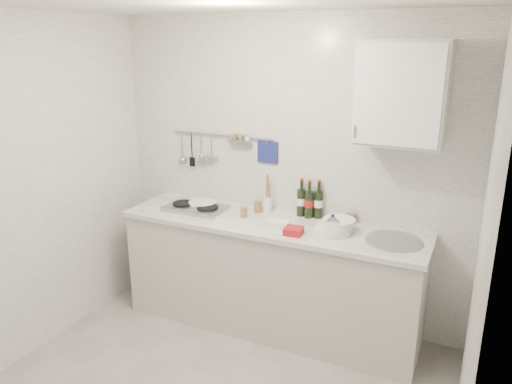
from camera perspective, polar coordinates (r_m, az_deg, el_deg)
back_wall at (r=4.11m, az=3.47°, el=2.22°), size 3.00×0.02×2.50m
wall_left at (r=3.89m, az=-26.01°, el=-0.36°), size 0.02×2.80×2.50m
wall_right at (r=2.52m, az=23.93°, el=-9.12°), size 0.02×2.80×2.50m
counter at (r=4.14m, az=1.78°, el=-9.77°), size 2.44×0.64×0.96m
wall_rail at (r=4.29m, az=-4.10°, el=5.26°), size 0.98×0.09×0.34m
wall_cabinet at (r=3.57m, az=16.31°, el=10.78°), size 0.60×0.38×0.70m
plate_stack_hob at (r=4.30m, az=-6.30°, el=-1.43°), size 0.26×0.26×0.05m
plate_stack_sink at (r=3.76m, az=9.08°, el=-3.85°), size 0.30×0.29×0.11m
wine_bottles at (r=4.02m, az=6.15°, el=-0.75°), size 0.21×0.11×0.31m
butter_dish at (r=3.83m, az=2.57°, el=-3.67°), size 0.18×0.11×0.05m
strawberry_punnet at (r=3.69m, az=4.31°, el=-4.46°), size 0.13×0.13×0.05m
utensil_crock at (r=4.15m, az=1.31°, el=-1.22°), size 0.08×0.08×0.33m
jar_a at (r=4.14m, az=0.20°, el=-1.61°), size 0.07×0.07×0.11m
jar_b at (r=3.98m, az=10.80°, el=-2.86°), size 0.07×0.07×0.09m
jar_c at (r=3.86m, az=10.65°, el=-3.68°), size 0.06×0.06×0.07m
jar_d at (r=4.03m, az=-1.39°, el=-2.26°), size 0.06×0.06×0.09m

